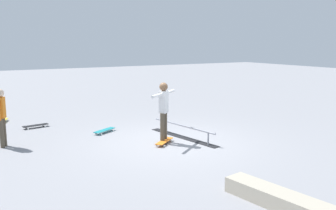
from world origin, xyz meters
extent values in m
plane|color=gray|center=(0.00, 0.00, 0.00)|extent=(60.00, 60.00, 0.00)
cube|color=black|center=(0.29, -0.53, 0.01)|extent=(2.65, 0.70, 0.01)
cylinder|color=gray|center=(-0.69, -0.71, 0.18)|extent=(0.04, 0.04, 0.35)
cylinder|color=gray|center=(1.27, -0.36, 0.18)|extent=(0.04, 0.04, 0.35)
cylinder|color=gray|center=(0.29, -0.53, 0.35)|extent=(2.46, 0.48, 0.05)
cube|color=#B2A893|center=(-4.46, 0.42, 0.14)|extent=(2.48, 0.81, 0.28)
cylinder|color=brown|center=(0.15, 0.14, 0.42)|extent=(0.17, 0.17, 0.84)
cylinder|color=brown|center=(0.06, 0.28, 0.42)|extent=(0.17, 0.17, 0.84)
cube|color=white|center=(0.11, 0.21, 1.13)|extent=(0.28, 0.29, 0.59)
sphere|color=brown|center=(0.11, 0.21, 1.54)|extent=(0.23, 0.23, 0.23)
cylinder|color=white|center=(0.33, -0.11, 1.36)|extent=(0.39, 0.50, 0.08)
cylinder|color=white|center=(-0.12, 0.52, 1.36)|extent=(0.39, 0.50, 0.08)
cube|color=orange|center=(0.00, 0.25, 0.08)|extent=(0.65, 0.76, 0.02)
cylinder|color=white|center=(-0.25, 0.39, 0.03)|extent=(0.06, 0.06, 0.05)
cylinder|color=white|center=(-0.07, 0.53, 0.03)|extent=(0.06, 0.06, 0.05)
cylinder|color=white|center=(0.08, -0.04, 0.03)|extent=(0.06, 0.06, 0.05)
cylinder|color=white|center=(0.26, 0.10, 0.03)|extent=(0.06, 0.06, 0.05)
cylinder|color=brown|center=(1.81, 4.07, 0.39)|extent=(0.15, 0.15, 0.77)
cylinder|color=brown|center=(1.94, 4.01, 0.39)|extent=(0.15, 0.15, 0.77)
cube|color=orange|center=(1.87, 4.04, 1.05)|extent=(0.26, 0.25, 0.55)
sphere|color=beige|center=(1.87, 4.04, 1.43)|extent=(0.21, 0.21, 0.21)
cylinder|color=orange|center=(2.00, 3.98, 1.00)|extent=(0.09, 0.09, 0.52)
cube|color=black|center=(3.69, 2.93, 0.08)|extent=(0.32, 0.82, 0.02)
cylinder|color=white|center=(3.85, 2.68, 0.03)|extent=(0.04, 0.06, 0.05)
cylinder|color=white|center=(3.62, 2.64, 0.03)|extent=(0.04, 0.06, 0.05)
cylinder|color=white|center=(3.76, 3.21, 0.03)|extent=(0.04, 0.06, 0.05)
cylinder|color=white|center=(3.53, 3.18, 0.03)|extent=(0.04, 0.06, 0.05)
cube|color=teal|center=(1.97, 1.23, 0.08)|extent=(0.57, 0.80, 0.02)
cylinder|color=white|center=(1.74, 1.41, 0.03)|extent=(0.05, 0.06, 0.05)
cylinder|color=white|center=(1.94, 1.52, 0.03)|extent=(0.05, 0.06, 0.05)
cylinder|color=white|center=(2.01, 0.93, 0.03)|extent=(0.05, 0.06, 0.05)
cylinder|color=white|center=(2.21, 1.05, 0.03)|extent=(0.05, 0.06, 0.05)
cube|color=yellow|center=(5.01, 3.77, 0.08)|extent=(0.82, 0.43, 0.02)
cylinder|color=white|center=(5.30, 3.80, 0.03)|extent=(0.06, 0.05, 0.05)
cylinder|color=white|center=(5.23, 3.58, 0.03)|extent=(0.06, 0.05, 0.05)
cylinder|color=white|center=(4.71, 3.74, 0.03)|extent=(0.06, 0.05, 0.05)
camera|label=1|loc=(-8.12, 4.83, 2.70)|focal=38.13mm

